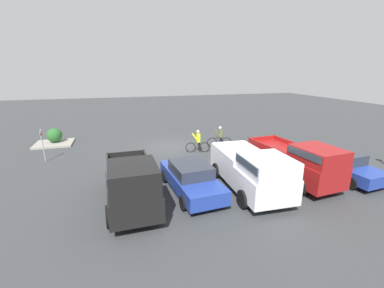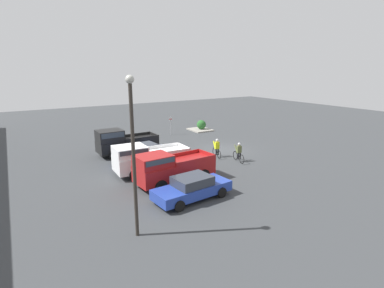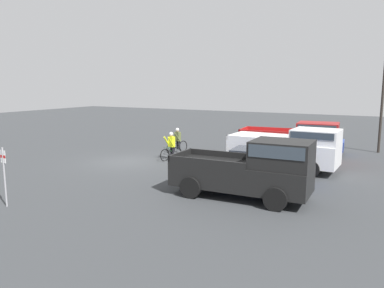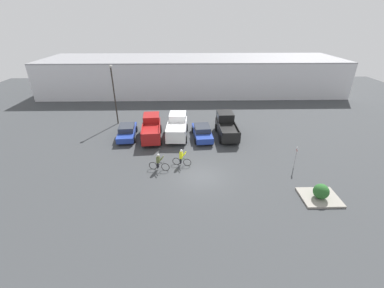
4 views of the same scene
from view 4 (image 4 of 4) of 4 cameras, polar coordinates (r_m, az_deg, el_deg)
The scene contains 13 objects.
ground_plane at distance 22.00m, azimuth 2.01°, elevation -7.20°, with size 80.00×80.00×0.00m, color #383A3D.
warehouse_building at distance 47.40m, azimuth 0.15°, elevation 15.15°, with size 50.75×12.36×5.87m.
sedan_0 at distance 29.61m, azimuth -14.25°, elevation 2.76°, with size 2.27×4.87×1.41m.
pickup_truck_0 at distance 28.95m, azimuth -8.99°, elevation 3.68°, with size 2.51×5.60×2.21m.
pickup_truck_1 at distance 29.12m, azimuth -3.31°, elevation 4.06°, with size 2.44×5.49×2.17m.
sedan_1 at distance 28.53m, azimuth 2.27°, elevation 2.71°, with size 2.29×4.82×1.45m.
pickup_truck_2 at distance 29.40m, azimuth 7.63°, elevation 4.22°, with size 2.26×5.34×2.33m.
cyclist_0 at distance 23.18m, azimuth -2.35°, elevation -3.01°, with size 1.72×0.54×1.64m.
cyclist_1 at distance 22.65m, azimuth -7.41°, elevation -4.02°, with size 1.86×0.55×1.63m.
fire_lane_sign at distance 24.23m, azimuth 22.09°, elevation -2.36°, with size 0.06×0.30×2.15m.
lamppost at distance 32.90m, azimuth -16.99°, elevation 11.26°, with size 0.36×0.36×7.23m.
curb_island at distance 21.78m, azimuth 26.46°, elevation -10.56°, with size 2.77×2.36×0.15m, color gray.
shrub at distance 21.30m, azimuth 26.77°, elevation -9.39°, with size 1.13×1.13×1.13m.
Camera 4 is at (-1.19, -18.30, 12.16)m, focal length 24.00 mm.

